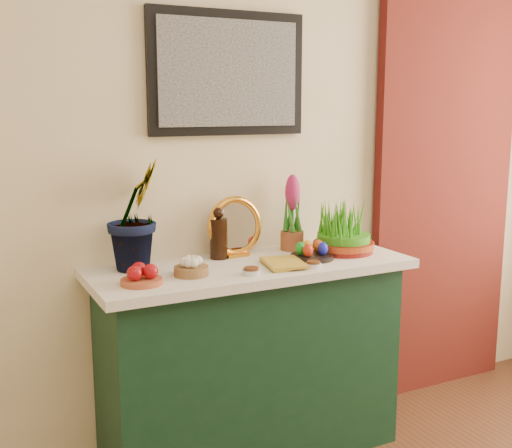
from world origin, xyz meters
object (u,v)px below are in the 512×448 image
Objects in this scene: wheatgrass_sabzeh at (344,231)px; book at (265,264)px; sideboard at (251,364)px; mirror at (235,227)px; hyacinth_green at (135,197)px.

book is at bearing -169.28° from wheatgrass_sabzeh.
mirror is at bearing 91.26° from sideboard.
mirror is at bearing 161.70° from wheatgrass_sabzeh.
book is at bearing -76.31° from sideboard.
wheatgrass_sabzeh is at bearing -45.56° from hyacinth_green.
mirror is (0.46, 0.02, -0.17)m from hyacinth_green.
sideboard is 0.91m from hyacinth_green.
mirror is 1.30× the size of book.
hyacinth_green reaches higher than mirror.
book is at bearing -83.94° from mirror.
mirror is 0.97× the size of wheatgrass_sabzeh.
mirror is at bearing -34.51° from hyacinth_green.
wheatgrass_sabzeh reaches higher than book.
sideboard is 6.11× the size of book.
sideboard is at bearing -88.74° from mirror.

